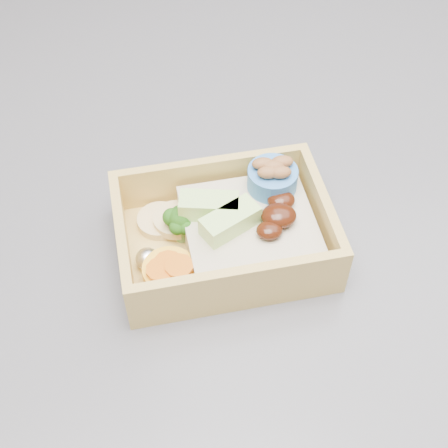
{
  "coord_description": "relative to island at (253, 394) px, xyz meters",
  "views": [
    {
      "loc": [
        -0.07,
        -0.48,
        1.32
      ],
      "look_at": [
        -0.05,
        -0.18,
        0.95
      ],
      "focal_mm": 50.0,
      "sensor_mm": 36.0,
      "label": 1
    }
  ],
  "objects": [
    {
      "name": "ground",
      "position": [
        0.0,
        0.1,
        -0.46
      ],
      "size": [
        3.5,
        3.5,
        0.0
      ],
      "primitive_type": "plane",
      "color": "beige",
      "rests_on": "ground"
    },
    {
      "name": "bento_box",
      "position": [
        -0.04,
        -0.08,
        0.48
      ],
      "size": [
        0.18,
        0.14,
        0.06
      ],
      "rotation": [
        0.0,
        0.0,
        0.13
      ],
      "color": "tan",
      "rests_on": "island"
    },
    {
      "name": "island",
      "position": [
        0.0,
        0.0,
        0.0
      ],
      "size": [
        1.24,
        0.84,
        0.92
      ],
      "color": "brown",
      "rests_on": "ground"
    }
  ]
}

